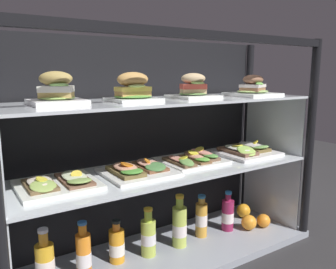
% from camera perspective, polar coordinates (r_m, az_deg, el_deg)
% --- Properties ---
extents(ground_plane, '(6.00, 6.00, 0.02)m').
position_cam_1_polar(ground_plane, '(1.64, 0.00, -20.14)').
color(ground_plane, '#2C2B2C').
rests_on(ground_plane, ground).
extents(case_base_deck, '(1.41, 0.45, 0.03)m').
position_cam_1_polar(case_base_deck, '(1.63, 0.00, -19.34)').
color(case_base_deck, '#979CA7').
rests_on(case_base_deck, ground).
extents(case_frame, '(1.41, 0.45, 0.97)m').
position_cam_1_polar(case_frame, '(1.53, -2.23, -0.53)').
color(case_frame, black).
rests_on(case_frame, ground).
extents(riser_lower_tier, '(1.33, 0.37, 0.37)m').
position_cam_1_polar(riser_lower_tier, '(1.54, 0.00, -12.76)').
color(riser_lower_tier, silver).
rests_on(riser_lower_tier, case_base_deck).
extents(shelf_lower_glass, '(1.35, 0.39, 0.01)m').
position_cam_1_polar(shelf_lower_glass, '(1.47, 0.00, -5.88)').
color(shelf_lower_glass, silver).
rests_on(shelf_lower_glass, riser_lower_tier).
extents(riser_upper_tier, '(1.33, 0.37, 0.29)m').
position_cam_1_polar(riser_upper_tier, '(1.44, 0.00, -0.21)').
color(riser_upper_tier, silver).
rests_on(riser_upper_tier, shelf_lower_glass).
extents(shelf_upper_glass, '(1.35, 0.39, 0.01)m').
position_cam_1_polar(shelf_upper_glass, '(1.42, 0.00, 5.68)').
color(shelf_upper_glass, silver).
rests_on(shelf_upper_glass, riser_upper_tier).
extents(plated_roll_sandwich_right_of_center, '(0.18, 0.18, 0.11)m').
position_cam_1_polar(plated_roll_sandwich_right_of_center, '(1.24, -18.14, 6.73)').
color(plated_roll_sandwich_right_of_center, white).
rests_on(plated_roll_sandwich_right_of_center, shelf_upper_glass).
extents(plated_roll_sandwich_near_left_corner, '(0.18, 0.18, 0.11)m').
position_cam_1_polar(plated_roll_sandwich_near_left_corner, '(1.33, -5.84, 7.40)').
color(plated_roll_sandwich_near_left_corner, white).
rests_on(plated_roll_sandwich_near_left_corner, shelf_upper_glass).
extents(plated_roll_sandwich_left_of_center, '(0.19, 0.19, 0.11)m').
position_cam_1_polar(plated_roll_sandwich_left_of_center, '(1.51, 4.24, 7.61)').
color(plated_roll_sandwich_left_of_center, white).
rests_on(plated_roll_sandwich_left_of_center, shelf_upper_glass).
extents(plated_roll_sandwich_near_right_corner, '(0.20, 0.20, 0.10)m').
position_cam_1_polar(plated_roll_sandwich_near_right_corner, '(1.66, 14.00, 7.51)').
color(plated_roll_sandwich_near_right_corner, white).
rests_on(plated_roll_sandwich_near_right_corner, shelf_upper_glass).
extents(open_sandwich_tray_mid_right, '(0.28, 0.25, 0.05)m').
position_cam_1_polar(open_sandwich_tray_mid_right, '(1.29, -17.88, -7.72)').
color(open_sandwich_tray_mid_right, white).
rests_on(open_sandwich_tray_mid_right, shelf_lower_glass).
extents(open_sandwich_tray_near_right_corner, '(0.28, 0.25, 0.06)m').
position_cam_1_polar(open_sandwich_tray_near_right_corner, '(1.39, -5.04, -5.86)').
color(open_sandwich_tray_near_right_corner, white).
rests_on(open_sandwich_tray_near_right_corner, shelf_lower_glass).
extents(open_sandwich_tray_mid_left, '(0.28, 0.26, 0.06)m').
position_cam_1_polar(open_sandwich_tray_mid_left, '(1.56, 4.19, -4.08)').
color(open_sandwich_tray_mid_left, white).
rests_on(open_sandwich_tray_mid_left, shelf_lower_glass).
extents(open_sandwich_tray_center, '(0.28, 0.25, 0.06)m').
position_cam_1_polar(open_sandwich_tray_center, '(1.76, 12.87, -2.59)').
color(open_sandwich_tray_center, white).
rests_on(open_sandwich_tray_center, shelf_lower_glass).
extents(juice_bottle_near_post, '(0.07, 0.07, 0.24)m').
position_cam_1_polar(juice_bottle_near_post, '(1.40, -19.84, -19.91)').
color(juice_bottle_near_post, gold).
rests_on(juice_bottle_near_post, case_base_deck).
extents(juice_bottle_front_second, '(0.06, 0.06, 0.23)m').
position_cam_1_polar(juice_bottle_front_second, '(1.44, -13.93, -18.88)').
color(juice_bottle_front_second, orange).
rests_on(juice_bottle_front_second, case_base_deck).
extents(juice_bottle_front_right_end, '(0.07, 0.07, 0.19)m').
position_cam_1_polar(juice_bottle_front_right_end, '(1.52, -8.57, -17.85)').
color(juice_bottle_front_right_end, orange).
rests_on(juice_bottle_front_right_end, case_base_deck).
extents(juice_bottle_front_fourth, '(0.07, 0.07, 0.22)m').
position_cam_1_polar(juice_bottle_front_fourth, '(1.55, -3.30, -16.62)').
color(juice_bottle_front_fourth, '#B6C74C').
rests_on(juice_bottle_front_fourth, case_base_deck).
extents(juice_bottle_back_left, '(0.07, 0.07, 0.25)m').
position_cam_1_polar(juice_bottle_back_left, '(1.62, 1.94, -15.00)').
color(juice_bottle_back_left, '#BCCE53').
rests_on(juice_bottle_back_left, case_base_deck).
extents(juice_bottle_back_center, '(0.06, 0.06, 0.21)m').
position_cam_1_polar(juice_bottle_back_center, '(1.71, 5.59, -13.81)').
color(juice_bottle_back_center, gold).
rests_on(juice_bottle_back_center, case_base_deck).
extents(juice_bottle_front_left_end, '(0.06, 0.06, 0.20)m').
position_cam_1_polar(juice_bottle_front_left_end, '(1.80, 9.95, -13.04)').
color(juice_bottle_front_left_end, '#902049').
rests_on(juice_bottle_front_left_end, case_base_deck).
extents(orange_fruit_beside_bottles, '(0.07, 0.07, 0.07)m').
position_cam_1_polar(orange_fruit_beside_bottles, '(1.88, 15.68, -13.70)').
color(orange_fruit_beside_bottles, orange).
rests_on(orange_fruit_beside_bottles, case_base_deck).
extents(orange_fruit_near_left_post, '(0.08, 0.08, 0.08)m').
position_cam_1_polar(orange_fruit_near_left_post, '(1.83, 13.37, -14.10)').
color(orange_fruit_near_left_post, orange).
rests_on(orange_fruit_near_left_post, case_base_deck).
extents(orange_fruit_rolled_forward, '(0.08, 0.08, 0.08)m').
position_cam_1_polar(orange_fruit_rolled_forward, '(1.97, 12.50, -12.31)').
color(orange_fruit_rolled_forward, orange).
rests_on(orange_fruit_rolled_forward, case_base_deck).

